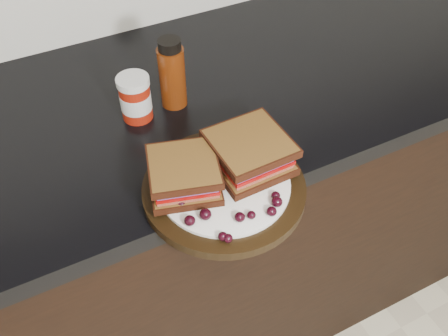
{
  "coord_description": "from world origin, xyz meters",
  "views": [
    {
      "loc": [
        -0.08,
        0.92,
        1.55
      ],
      "look_at": [
        0.17,
        1.43,
        0.96
      ],
      "focal_mm": 40.0,
      "sensor_mm": 36.0,
      "label": 1
    }
  ],
  "objects_px": {
    "plate": "(224,189)",
    "sandwich_left": "(184,175)",
    "oil_bottle": "(172,73)",
    "condiment_jar": "(135,98)"
  },
  "relations": [
    {
      "from": "plate",
      "to": "sandwich_left",
      "type": "height_order",
      "value": "sandwich_left"
    },
    {
      "from": "sandwich_left",
      "to": "oil_bottle",
      "type": "height_order",
      "value": "oil_bottle"
    },
    {
      "from": "condiment_jar",
      "to": "oil_bottle",
      "type": "relative_size",
      "value": 0.63
    },
    {
      "from": "condiment_jar",
      "to": "oil_bottle",
      "type": "distance_m",
      "value": 0.09
    },
    {
      "from": "plate",
      "to": "condiment_jar",
      "type": "bearing_deg",
      "value": 103.85
    },
    {
      "from": "sandwich_left",
      "to": "condiment_jar",
      "type": "relative_size",
      "value": 1.23
    },
    {
      "from": "plate",
      "to": "sandwich_left",
      "type": "relative_size",
      "value": 2.44
    },
    {
      "from": "plate",
      "to": "oil_bottle",
      "type": "bearing_deg",
      "value": 85.93
    },
    {
      "from": "sandwich_left",
      "to": "oil_bottle",
      "type": "relative_size",
      "value": 0.78
    },
    {
      "from": "condiment_jar",
      "to": "oil_bottle",
      "type": "bearing_deg",
      "value": 5.24
    }
  ]
}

